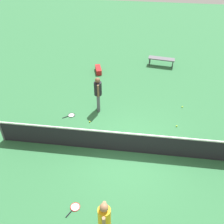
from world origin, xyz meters
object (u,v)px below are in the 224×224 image
tennis_racket_near_player (71,115)px  equipment_bag (98,69)px  player_near_side (98,91)px  tennis_ball_midcourt (177,126)px  tennis_ball_by_net (90,122)px  tennis_racket_far_player (75,208)px  tennis_ball_near_player (182,107)px  player_far_side (104,220)px  courtside_bench (161,59)px

tennis_racket_near_player → equipment_bag: size_ratio=0.67×
player_near_side → tennis_ball_midcourt: 3.72m
player_near_side → tennis_racket_near_player: bearing=26.9°
tennis_ball_by_net → tennis_ball_midcourt: 3.75m
tennis_racket_near_player → tennis_racket_far_player: (-1.26, 4.45, 0.00)m
tennis_ball_by_net → tennis_ball_near_player: bearing=-158.5°
tennis_racket_far_player → tennis_racket_near_player: bearing=-74.2°
tennis_ball_near_player → equipment_bag: equipment_bag is taller
tennis_ball_by_net → player_far_side: bearing=106.1°
player_near_side → tennis_ball_near_player: size_ratio=25.76×
player_near_side → tennis_ball_near_player: (-3.86, -0.67, -0.98)m
tennis_racket_far_player → tennis_ball_midcourt: bearing=-128.5°
player_far_side → tennis_racket_near_player: 5.87m
tennis_racket_near_player → tennis_racket_far_player: 4.63m
player_far_side → tennis_racket_far_player: bearing=-37.1°
player_far_side → equipment_bag: player_far_side is taller
tennis_ball_by_net → courtside_bench: courtside_bench is taller
tennis_ball_near_player → tennis_ball_by_net: bearing=21.5°
tennis_racket_far_player → player_near_side: bearing=-89.0°
tennis_racket_far_player → player_far_side: bearing=142.9°
player_near_side → tennis_racket_far_player: player_near_side is taller
tennis_racket_far_player → tennis_ball_midcourt: 5.50m
tennis_ball_near_player → equipment_bag: (4.46, -2.79, 0.11)m
tennis_ball_near_player → equipment_bag: 5.27m
player_near_side → tennis_racket_far_player: size_ratio=2.85×
equipment_bag → tennis_ball_by_net: bearing=94.8°
tennis_ball_by_net → courtside_bench: 6.42m
player_near_side → player_far_side: same height
equipment_bag → tennis_racket_far_player: bearing=94.7°
courtside_bench → player_far_side: bearing=80.6°
player_near_side → tennis_racket_far_player: (-0.09, 5.05, -1.00)m
player_far_side → courtside_bench: size_ratio=1.11×
tennis_racket_far_player → courtside_bench: (-2.83, -9.68, 0.40)m
tennis_racket_far_player → courtside_bench: bearing=-106.3°
player_near_side → tennis_ball_by_net: (0.24, 0.94, -0.98)m
tennis_racket_far_player → tennis_ball_by_net: (0.33, -4.10, 0.02)m
tennis_racket_near_player → tennis_ball_by_net: (-0.93, 0.35, 0.02)m
tennis_racket_near_player → courtside_bench: 6.65m
tennis_racket_near_player → tennis_ball_near_player: bearing=-165.9°
player_near_side → tennis_racket_far_player: 5.15m
tennis_racket_near_player → tennis_ball_by_net: bearing=159.3°
tennis_ball_by_net → equipment_bag: bearing=-85.2°
tennis_racket_near_player → equipment_bag: bearing=-97.9°
player_far_side → tennis_ball_by_net: size_ratio=25.76×
courtside_bench → tennis_ball_by_net: bearing=60.5°
player_far_side → tennis_ball_by_net: bearing=-73.9°
tennis_racket_far_player → tennis_ball_by_net: bearing=-85.4°
tennis_racket_far_player → tennis_ball_midcourt: (-3.42, -4.30, 0.02)m
tennis_racket_near_player → courtside_bench: (-4.09, -5.23, 0.40)m
player_far_side → equipment_bag: bearing=-79.2°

